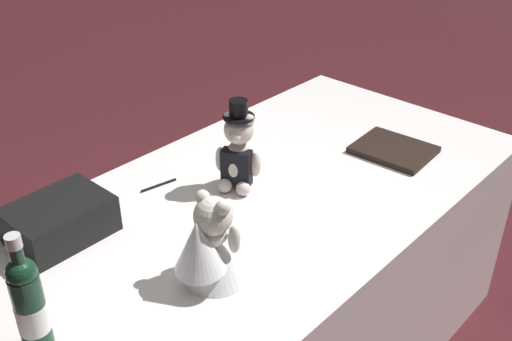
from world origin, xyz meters
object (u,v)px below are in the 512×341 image
(guestbook, at_px, (394,150))
(champagne_bottle, at_px, (29,304))
(gift_case_black, at_px, (60,220))
(signing_pen, at_px, (160,185))
(teddy_bear_groom, at_px, (238,153))
(teddy_bear_bride, at_px, (210,245))

(guestbook, bearing_deg, champagne_bottle, -8.27)
(gift_case_black, bearing_deg, signing_pen, -179.56)
(guestbook, bearing_deg, teddy_bear_groom, -29.09)
(champagne_bottle, xyz_separation_m, gift_case_black, (-0.26, -0.33, -0.07))
(signing_pen, bearing_deg, guestbook, 148.12)
(guestbook, bearing_deg, gift_case_black, -25.95)
(gift_case_black, xyz_separation_m, guestbook, (-1.05, 0.43, -0.04))
(teddy_bear_groom, height_order, champagne_bottle, champagne_bottle)
(signing_pen, xyz_separation_m, guestbook, (-0.70, 0.43, 0.01))
(teddy_bear_bride, bearing_deg, signing_pen, -114.06)
(signing_pen, distance_m, guestbook, 0.82)
(teddy_bear_groom, height_order, gift_case_black, teddy_bear_groom)
(signing_pen, distance_m, gift_case_black, 0.36)
(teddy_bear_groom, bearing_deg, teddy_bear_bride, 35.01)
(teddy_bear_groom, distance_m, gift_case_black, 0.56)
(teddy_bear_groom, xyz_separation_m, gift_case_black, (0.53, -0.18, -0.06))
(champagne_bottle, height_order, signing_pen, champagne_bottle)
(teddy_bear_bride, distance_m, guestbook, 0.90)
(teddy_bear_bride, xyz_separation_m, gift_case_black, (0.16, -0.44, -0.05))
(signing_pen, relative_size, guestbook, 0.50)
(guestbook, bearing_deg, teddy_bear_bride, -2.97)
(teddy_bear_groom, xyz_separation_m, guestbook, (-0.52, 0.25, -0.11))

